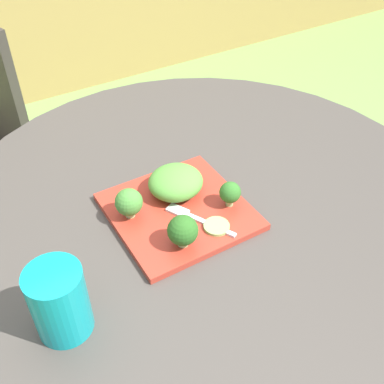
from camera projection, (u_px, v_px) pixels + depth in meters
The scene contains 10 objects.
ground_plane at pixel (201, 374), 1.48m from camera, with size 12.00×12.00×0.00m, color #70994C.
patio_table at pixel (203, 264), 1.13m from camera, with size 1.10×1.10×0.74m.
salad_plate at pixel (179, 211), 0.95m from camera, with size 0.26×0.26×0.01m, color #AD3323.
drinking_glass at pixel (60, 304), 0.72m from camera, with size 0.09×0.09×0.13m.
fork at pixel (194, 218), 0.93m from camera, with size 0.08×0.15×0.00m.
lettuce_mound at pixel (176, 182), 0.97m from camera, with size 0.12×0.11×0.06m, color #519338.
broccoli_floret_0 at pixel (230, 193), 0.94m from camera, with size 0.04×0.04×0.06m.
broccoli_floret_1 at pixel (129, 202), 0.91m from camera, with size 0.06×0.06×0.06m.
broccoli_floret_2 at pixel (183, 231), 0.85m from camera, with size 0.06×0.06×0.07m.
cucumber_slice_0 at pixel (217, 226), 0.91m from camera, with size 0.05×0.05×0.01m, color #8EB766.
Camera 1 is at (-0.40, -0.62, 1.41)m, focal length 43.81 mm.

